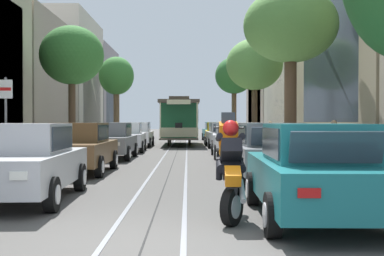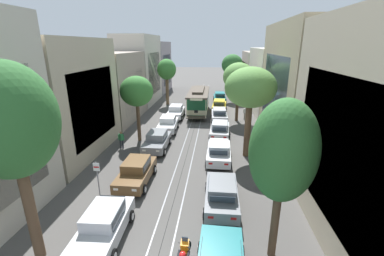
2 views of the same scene
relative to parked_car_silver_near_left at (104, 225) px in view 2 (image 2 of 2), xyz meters
The scene contains 27 objects.
ground_plane 17.03m from the parked_car_silver_near_left, 80.67° to the left, with size 160.00×160.00×0.00m, color #4C4947.
trolley_track_rails 20.12m from the parked_car_silver_near_left, 82.11° to the left, with size 1.14×59.26×0.01m.
building_facade_left 20.97m from the parked_car_silver_near_left, 110.37° to the left, with size 5.71×50.96×10.59m.
building_facade_right 22.57m from the parked_car_silver_near_left, 55.66° to the left, with size 5.70×50.96×10.65m.
parked_car_silver_near_left is the anchor object (origin of this frame).
parked_car_brown_second_left 5.33m from the parked_car_silver_near_left, 90.83° to the left, with size 2.00×4.36×1.58m.
parked_car_grey_mid_left 11.15m from the parked_car_silver_near_left, 89.96° to the left, with size 2.01×4.36×1.58m.
parked_car_white_fourth_left 16.25m from the parked_car_silver_near_left, 89.86° to the left, with size 2.10×4.41×1.58m.
parked_car_white_fifth_left 21.43m from the parked_car_silver_near_left, 89.78° to the left, with size 2.00×4.36×1.58m.
parked_car_grey_second_right 6.41m from the parked_car_silver_near_left, 29.90° to the left, with size 2.01×4.36×1.58m.
parked_car_white_mid_right 10.67m from the parked_car_silver_near_left, 59.51° to the left, with size 2.06×4.39×1.58m.
parked_car_silver_fourth_right 15.77m from the parked_car_silver_near_left, 69.48° to the left, with size 2.15×4.42×1.58m.
parked_car_silver_fifth_right 21.15m from the parked_car_silver_near_left, 74.93° to the left, with size 2.08×4.40×1.58m.
parked_car_yellow_sixth_right 25.99m from the parked_car_silver_near_left, 77.71° to the left, with size 2.14×4.42×1.58m.
parked_car_teal_far_right 31.74m from the parked_car_silver_near_left, 79.79° to the left, with size 2.13×4.42×1.58m.
street_tree_kerb_left_near 5.97m from the parked_car_silver_near_left, 152.18° to the right, with size 3.30×3.54×8.39m.
street_tree_kerb_left_second 13.84m from the parked_car_silver_near_left, 99.39° to the left, with size 3.03×2.83×6.17m.
street_tree_kerb_left_mid 29.29m from the parked_car_silver_near_left, 94.71° to the left, with size 2.80×3.06×6.83m.
street_tree_kerb_right_near 8.73m from the parked_car_silver_near_left, ahead, with size 2.62×2.55×7.03m.
street_tree_kerb_right_second 13.87m from the parked_car_silver_near_left, 53.77° to the left, with size 3.98×3.78×7.27m.
street_tree_kerb_right_mid 22.57m from the parked_car_silver_near_left, 69.94° to the left, with size 3.61×3.73×6.90m.
street_tree_kerb_right_fourth 34.32m from the parked_car_silver_near_left, 77.29° to the left, with size 3.38×3.30×7.37m.
cable_car_trolley 24.31m from the parked_car_silver_near_left, 83.48° to the left, with size 2.63×9.15×3.28m.
pedestrian_on_left_pavement 11.45m from the parked_car_silver_near_left, 106.11° to the left, with size 0.55×0.40×1.59m.
pedestrian_on_right_pavement 12.88m from the parked_car_silver_near_left, 44.92° to the left, with size 0.55×0.39×1.68m.
pedestrian_crossing_far 23.06m from the parked_car_silver_near_left, 67.84° to the left, with size 0.55×0.30×1.68m.
street_sign_post 3.03m from the parked_car_silver_near_left, 117.78° to the left, with size 0.36×0.07×2.75m.
Camera 2 is at (2.33, -5.91, 8.85)m, focal length 24.09 mm.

